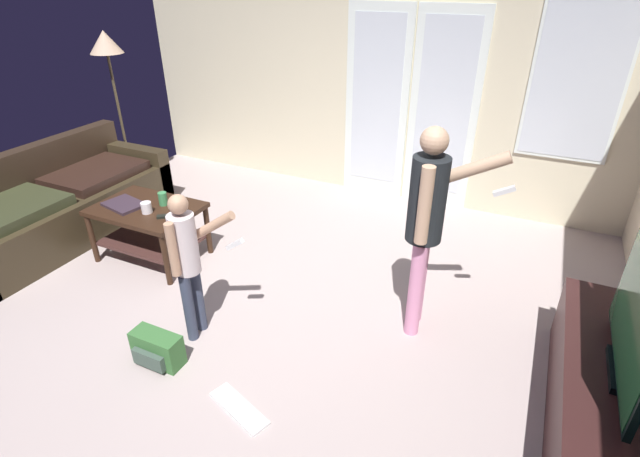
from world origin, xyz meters
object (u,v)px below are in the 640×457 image
Objects in this scene: person_child at (188,256)px; tv_remote_black at (167,216)px; cup_by_laptop at (163,199)px; person_adult at (428,217)px; floor_lamp at (107,52)px; laptop_closed at (124,204)px; leather_couch at (55,208)px; backpack at (157,349)px; loose_keyboard at (239,408)px; cup_near_edge at (146,208)px; flat_screen_tv at (638,317)px; tv_stand at (603,404)px; coffee_table at (148,221)px.

person_child reaches higher than tv_remote_black.
person_child is 9.42× the size of cup_by_laptop.
floor_lamp is at bearing 163.86° from person_adult.
person_adult is at bearing 15.12° from laptop_closed.
leather_couch reaches higher than laptop_closed.
laptop_closed is (0.94, 0.01, 0.22)m from leather_couch.
backpack is 2.07× the size of tv_remote_black.
tv_remote_black reaches higher than loose_keyboard.
backpack is (-1.47, -1.12, -0.81)m from person_adult.
floor_lamp is at bearing 137.10° from backpack.
cup_near_edge is 0.81× the size of cup_by_laptop.
tv_remote_black is (0.21, 0.01, -0.04)m from cup_near_edge.
laptop_closed reaches higher than tv_remote_black.
cup_by_laptop is at bearing 141.77° from loose_keyboard.
floor_lamp reaches higher than loose_keyboard.
flat_screen_tv is 3.56m from cup_by_laptop.
person_child is at bearing -40.31° from cup_by_laptop.
floor_lamp is at bearing 162.27° from tv_stand.
flat_screen_tv is at bearing -3.97° from leather_couch.
floor_lamp is (-3.89, 1.13, 0.63)m from person_adult.
coffee_table is 5.37× the size of tv_remote_black.
leather_couch is 3.03m from loose_keyboard.
laptop_closed is 2.04× the size of tv_remote_black.
coffee_table is 0.25m from laptop_closed.
floor_lamp reaches higher than tv_remote_black.
leather_couch is 2.28m from person_child.
cup_by_laptop is (0.30, 0.17, 0.05)m from laptop_closed.
person_adult is at bearing -35.48° from tv_remote_black.
leather_couch is 1.25m from cup_near_edge.
person_adult reaches higher than person_child.
cup_by_laptop is (0.12, 0.10, 0.20)m from coffee_table.
person_adult is at bearing 157.22° from tv_stand.
backpack is 1.37m from cup_near_edge.
coffee_table is at bearing 146.06° from loose_keyboard.
leather_couch is 1.82m from floor_lamp.
tv_remote_black is (-3.32, 0.34, 0.29)m from tv_stand.
cup_by_laptop reaches higher than coffee_table.
person_adult reaches higher than flat_screen_tv.
cup_near_edge is (0.10, -0.08, 0.19)m from coffee_table.
leather_couch is 2.32m from backpack.
coffee_table is 2.07m from loose_keyboard.
tv_remote_black is at bearing -175.80° from person_adult.
person_adult is 2.18m from tv_remote_black.
cup_near_edge is (1.23, -0.00, 0.26)m from leather_couch.
floor_lamp is 15.01× the size of cup_by_laptop.
flat_screen_tv is at bearing -45.45° from tv_remote_black.
loose_keyboard is (0.65, -0.46, -0.66)m from person_child.
laptop_closed is at bearing 150.20° from loose_keyboard.
floor_lamp reaches higher than cup_by_laptop.
person_adult is at bearing 37.20° from backpack.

